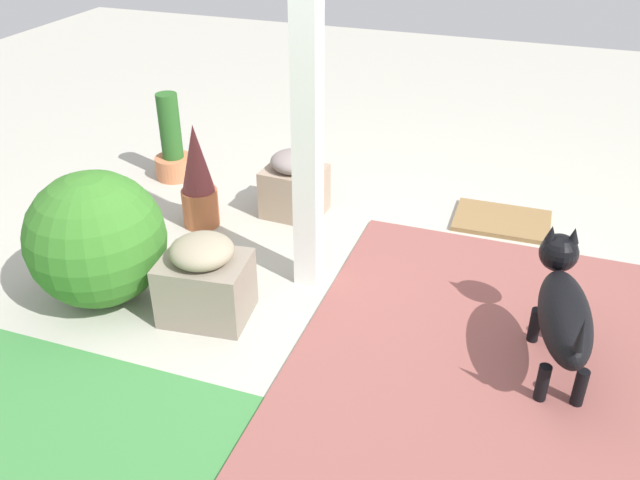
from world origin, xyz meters
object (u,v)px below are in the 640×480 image
(round_shrub, at_px, (96,239))
(doormat, at_px, (502,221))
(stone_planter_nearest, at_px, (294,184))
(terracotta_pot_tall, at_px, (172,148))
(dog, at_px, (563,308))
(stone_planter_mid, at_px, (205,280))
(terracotta_pot_spiky, at_px, (198,179))
(porch_pillar, at_px, (307,89))

(round_shrub, bearing_deg, doormat, -141.01)
(stone_planter_nearest, xyz_separation_m, terracotta_pot_tall, (1.07, -0.24, 0.02))
(dog, distance_m, doormat, 1.45)
(round_shrub, xyz_separation_m, dog, (-2.37, -0.24, -0.04))
(stone_planter_nearest, height_order, doormat, stone_planter_nearest)
(terracotta_pot_tall, bearing_deg, dog, 155.74)
(doormat, bearing_deg, stone_planter_mid, 48.84)
(stone_planter_nearest, xyz_separation_m, terracotta_pot_spiky, (0.53, 0.35, 0.11))
(terracotta_pot_tall, height_order, dog, terracotta_pot_tall)
(stone_planter_nearest, height_order, terracotta_pot_spiky, terracotta_pot_spiky)
(stone_planter_mid, height_order, terracotta_pot_tall, terracotta_pot_tall)
(porch_pillar, height_order, doormat, porch_pillar)
(terracotta_pot_tall, height_order, doormat, terracotta_pot_tall)
(porch_pillar, bearing_deg, stone_planter_nearest, -62.87)
(porch_pillar, height_order, round_shrub, porch_pillar)
(stone_planter_nearest, relative_size, stone_planter_mid, 0.94)
(terracotta_pot_spiky, bearing_deg, doormat, -159.87)
(round_shrub, distance_m, doormat, 2.58)
(stone_planter_mid, xyz_separation_m, terracotta_pot_spiky, (0.51, -0.88, 0.11))
(round_shrub, height_order, dog, round_shrub)
(round_shrub, relative_size, dog, 0.88)
(terracotta_pot_tall, relative_size, dog, 0.77)
(porch_pillar, xyz_separation_m, stone_planter_mid, (0.39, 0.50, -0.91))
(terracotta_pot_spiky, bearing_deg, round_shrub, 83.52)
(porch_pillar, relative_size, stone_planter_nearest, 4.98)
(doormat, bearing_deg, porch_pillar, 47.44)
(terracotta_pot_spiky, bearing_deg, stone_planter_nearest, -146.50)
(terracotta_pot_spiky, xyz_separation_m, dog, (-2.26, 0.68, 0.00))
(porch_pillar, distance_m, stone_planter_nearest, 1.23)
(stone_planter_mid, bearing_deg, stone_planter_nearest, -90.84)
(terracotta_pot_tall, relative_size, terracotta_pot_spiky, 0.93)
(round_shrub, distance_m, terracotta_pot_tall, 1.57)
(stone_planter_nearest, relative_size, doormat, 0.74)
(porch_pillar, relative_size, dog, 2.68)
(porch_pillar, height_order, terracotta_pot_spiky, porch_pillar)
(terracotta_pot_tall, distance_m, doormat, 2.43)
(terracotta_pot_spiky, bearing_deg, dog, 163.34)
(porch_pillar, bearing_deg, terracotta_pot_tall, -33.82)
(stone_planter_mid, bearing_deg, round_shrub, 3.56)
(terracotta_pot_tall, bearing_deg, stone_planter_mid, 125.61)
(porch_pillar, height_order, terracotta_pot_tall, porch_pillar)
(porch_pillar, xyz_separation_m, stone_planter_nearest, (0.37, -0.73, -0.92))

